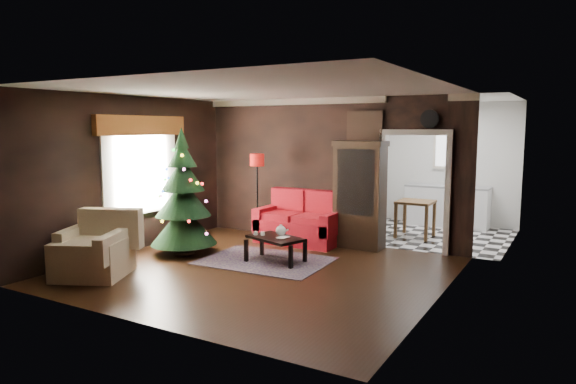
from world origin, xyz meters
The scene contains 26 objects.
floor centered at (0.00, 0.00, 0.00)m, with size 5.50×5.50×0.00m, color black.
ceiling centered at (0.00, 0.00, 2.80)m, with size 5.50×5.50×0.00m, color white.
wall_back centered at (0.00, 2.50, 1.40)m, with size 5.50×5.50×0.00m, color black.
wall_front centered at (0.00, -2.50, 1.40)m, with size 5.50×5.50×0.00m, color black.
wall_left centered at (-2.75, 0.00, 1.40)m, with size 5.50×5.50×0.00m, color black.
wall_right centered at (2.75, 0.00, 1.40)m, with size 5.50×5.50×0.00m, color black.
doorway centered at (1.70, 2.50, 1.05)m, with size 1.10×0.10×2.10m, color beige, non-canonical shape.
left_window centered at (-2.71, 0.20, 1.45)m, with size 0.05×1.60×1.40m, color white.
valance centered at (-2.63, 0.20, 2.27)m, with size 0.12×2.10×0.35m, color brown.
kitchen_floor centered at (1.70, 4.00, 0.00)m, with size 3.00×3.00×0.00m, color white.
kitchen_window centered at (1.70, 5.45, 1.70)m, with size 0.70×0.06×0.70m, color white.
rug centered at (-0.24, 0.55, 0.01)m, with size 2.08×1.51×0.01m, color #52434E.
loveseat centered at (-0.40, 2.05, 0.50)m, with size 1.70×0.90×1.00m, color maroon, non-canonical shape.
curio_cabinet centered at (0.75, 2.27, 0.95)m, with size 0.90×0.45×1.90m, color black, non-canonical shape.
floor_lamp centered at (-1.22, 1.82, 0.83)m, with size 0.30×0.30×1.78m, color black, non-canonical shape.
christmas_tree centered at (-1.79, 0.29, 1.05)m, with size 1.17×1.17×2.22m, color black, non-canonical shape.
armchair centered at (-2.03, -1.47, 0.46)m, with size 1.02×1.02×1.04m, color tan, non-canonical shape.
coffee_table centered at (-0.06, 0.58, 0.22)m, with size 0.93×0.56×0.42m, color black, non-canonical shape.
teapot centered at (-0.02, 0.69, 0.52)m, with size 0.20×0.20×0.19m, color beige, non-canonical shape.
cup_a centered at (-0.31, 0.58, 0.46)m, with size 0.07×0.07×0.06m, color silver.
cup_b centered at (-0.43, 0.55, 0.46)m, with size 0.07×0.07×0.06m, color silver.
book centered at (0.02, 0.58, 0.53)m, with size 0.15×0.02×0.20m, color #826655.
wall_clock centered at (1.95, 2.45, 2.38)m, with size 0.32×0.32×0.06m, color white.
painting centered at (0.75, 2.46, 2.25)m, with size 0.62×0.05×0.52m, color #B1764D.
kitchen_counter centered at (1.70, 5.20, 0.45)m, with size 1.80×0.60×0.90m, color white.
kitchen_table centered at (1.40, 3.70, 0.38)m, with size 0.70×0.70×0.75m, color brown, non-canonical shape.
Camera 1 is at (4.26, -6.55, 2.24)m, focal length 31.93 mm.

